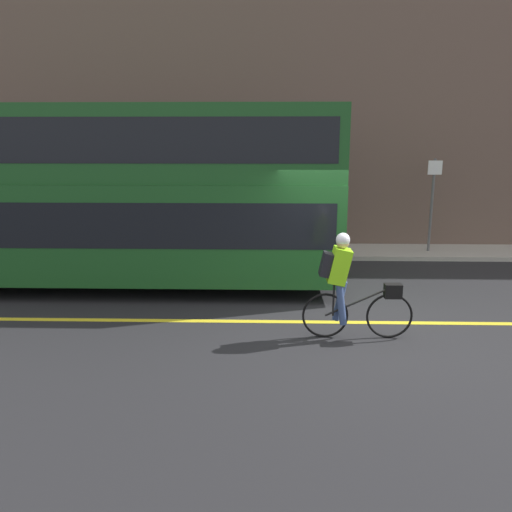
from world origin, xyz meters
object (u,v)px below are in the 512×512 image
Objects in this scene: cyclist_on_bike at (347,283)px; street_sign_post at (432,200)px; bus at (113,189)px; trash_bin at (187,233)px.

street_sign_post is (3.09, 5.87, 0.59)m from cyclist_on_bike.
bus reaches higher than cyclist_on_bike.
street_sign_post reaches higher than cyclist_on_bike.
cyclist_on_bike reaches higher than trash_bin.
street_sign_post is at bearing -0.06° from trash_bin.
bus reaches higher than trash_bin.
street_sign_post is (7.49, 3.05, -0.56)m from bus.
bus is at bearing 147.39° from cyclist_on_bike.
bus is at bearing -107.60° from trash_bin.
bus is 3.53m from trash_bin.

